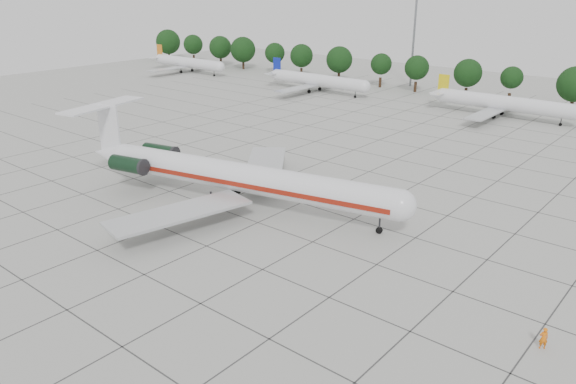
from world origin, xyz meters
name	(u,v)px	position (x,y,z in m)	size (l,w,h in m)	color
ground	(258,223)	(0.00, 0.00, 0.00)	(260.00, 260.00, 0.00)	#AAAAA3
apron_joints	(333,188)	(0.00, 15.00, 0.01)	(170.00, 170.00, 0.02)	#383838
main_airliner	(228,175)	(-6.95, 2.11, 3.80)	(45.43, 35.23, 10.77)	silver
ground_crew	(544,338)	(32.79, -3.50, 0.92)	(0.67, 0.44, 1.84)	orange
bg_airliner_a	(188,63)	(-92.77, 69.21, 2.91)	(28.24, 27.20, 7.40)	silver
bg_airliner_b	(317,80)	(-43.54, 68.87, 2.91)	(28.24, 27.20, 7.40)	silver
bg_airliner_c	(503,103)	(2.09, 71.13, 2.91)	(28.24, 27.20, 7.40)	silver
tree_line	(468,73)	(-11.68, 85.00, 5.98)	(249.86, 8.44, 10.22)	#332114
floodlight_mast	(414,30)	(-30.00, 92.00, 14.28)	(1.60, 1.60, 25.45)	slate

